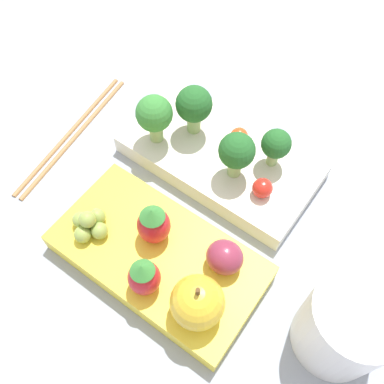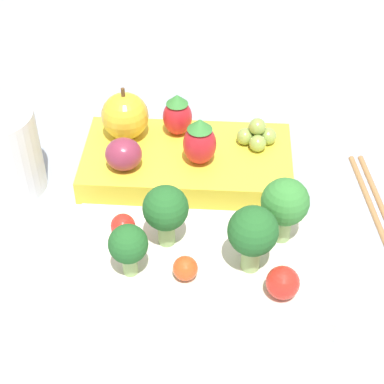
% 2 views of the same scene
% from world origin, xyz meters
% --- Properties ---
extents(ground_plane, '(4.00, 4.00, 0.00)m').
position_xyz_m(ground_plane, '(0.00, 0.00, 0.00)').
color(ground_plane, '#939EB2').
extents(bento_box_savoury, '(0.23, 0.14, 0.02)m').
position_xyz_m(bento_box_savoury, '(0.01, 0.07, 0.01)').
color(bento_box_savoury, silver).
rests_on(bento_box_savoury, ground_plane).
extents(bento_box_fruit, '(0.22, 0.13, 0.03)m').
position_xyz_m(bento_box_fruit, '(0.01, -0.07, 0.01)').
color(bento_box_fruit, yellow).
rests_on(bento_box_fruit, ground_plane).
extents(broccoli_floret_0, '(0.04, 0.04, 0.06)m').
position_xyz_m(broccoli_floret_0, '(-0.04, 0.08, 0.06)').
color(broccoli_floret_0, '#93B770').
rests_on(broccoli_floret_0, bento_box_savoury).
extents(broccoli_floret_1, '(0.03, 0.03, 0.05)m').
position_xyz_m(broccoli_floret_1, '(0.06, 0.09, 0.06)').
color(broccoli_floret_1, '#93B770').
rests_on(broccoli_floret_1, bento_box_savoury).
extents(broccoli_floret_2, '(0.04, 0.04, 0.06)m').
position_xyz_m(broccoli_floret_2, '(-0.07, 0.05, 0.06)').
color(broccoli_floret_2, '#93B770').
rests_on(broccoli_floret_2, bento_box_savoury).
extents(broccoli_floret_3, '(0.04, 0.04, 0.06)m').
position_xyz_m(broccoli_floret_3, '(0.03, 0.05, 0.06)').
color(broccoli_floret_3, '#93B770').
rests_on(broccoli_floret_3, bento_box_savoury).
extents(cherry_tomato_0, '(0.03, 0.03, 0.03)m').
position_xyz_m(cherry_tomato_0, '(-0.06, 0.11, 0.04)').
color(cherry_tomato_0, red).
rests_on(cherry_tomato_0, bento_box_savoury).
extents(cherry_tomato_1, '(0.02, 0.02, 0.02)m').
position_xyz_m(cherry_tomato_1, '(0.07, 0.04, 0.04)').
color(cherry_tomato_1, red).
rests_on(cherry_tomato_1, bento_box_savoury).
extents(cherry_tomato_2, '(0.02, 0.02, 0.02)m').
position_xyz_m(cherry_tomato_2, '(0.02, 0.09, 0.03)').
color(cherry_tomato_2, '#DB4C1E').
rests_on(cherry_tomato_2, bento_box_savoury).
extents(apple, '(0.05, 0.05, 0.06)m').
position_xyz_m(apple, '(0.08, -0.10, 0.05)').
color(apple, gold).
rests_on(apple, bento_box_fruit).
extents(strawberry_0, '(0.03, 0.03, 0.05)m').
position_xyz_m(strawberry_0, '(0.02, -0.10, 0.05)').
color(strawberry_0, red).
rests_on(strawberry_0, bento_box_fruit).
extents(strawberry_1, '(0.03, 0.03, 0.05)m').
position_xyz_m(strawberry_1, '(-0.00, -0.06, 0.05)').
color(strawberry_1, red).
rests_on(strawberry_1, bento_box_fruit).
extents(plum, '(0.04, 0.03, 0.03)m').
position_xyz_m(plum, '(0.07, -0.05, 0.04)').
color(plum, '#892D47').
rests_on(plum, bento_box_fruit).
extents(grape_cluster, '(0.04, 0.04, 0.03)m').
position_xyz_m(grape_cluster, '(-0.06, -0.08, 0.04)').
color(grape_cluster, '#8EA84C').
rests_on(grape_cluster, bento_box_fruit).
extents(drinking_cup, '(0.08, 0.08, 0.09)m').
position_xyz_m(drinking_cup, '(0.19, -0.05, 0.04)').
color(drinking_cup, white).
rests_on(drinking_cup, ground_plane).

